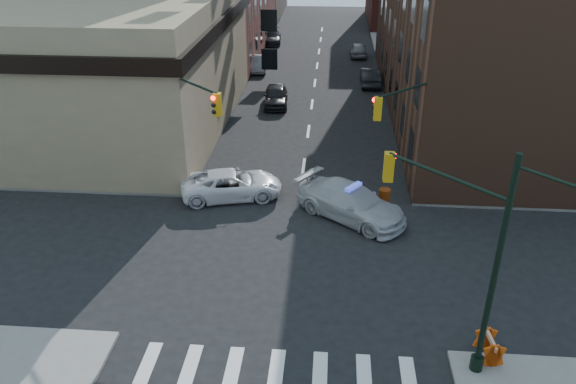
% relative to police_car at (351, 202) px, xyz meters
% --- Properties ---
extents(ground, '(140.00, 140.00, 0.00)m').
position_rel_police_car_xyz_m(ground, '(-2.72, -4.04, -0.86)').
color(ground, black).
rests_on(ground, ground).
extents(sidewalk_nw, '(34.00, 54.50, 0.15)m').
position_rel_police_car_xyz_m(sidewalk_nw, '(-25.72, 28.71, -0.79)').
color(sidewalk_nw, gray).
rests_on(sidewalk_nw, ground).
extents(sidewalk_ne, '(34.00, 54.50, 0.15)m').
position_rel_police_car_xyz_m(sidewalk_ne, '(20.28, 28.71, -0.79)').
color(sidewalk_ne, gray).
rests_on(sidewalk_ne, ground).
extents(bank_building, '(22.00, 22.00, 9.00)m').
position_rel_police_car_xyz_m(bank_building, '(-19.72, 12.46, 3.64)').
color(bank_building, '#948161').
rests_on(bank_building, ground).
extents(commercial_row_ne, '(14.00, 34.00, 14.00)m').
position_rel_police_car_xyz_m(commercial_row_ne, '(10.28, 18.46, 6.14)').
color(commercial_row_ne, '#533121').
rests_on(commercial_row_ne, ground).
extents(signal_pole_se, '(5.40, 5.27, 8.00)m').
position_rel_police_car_xyz_m(signal_pole_se, '(3.32, -9.57, 3.75)').
color(signal_pole_se, black).
rests_on(signal_pole_se, sidewalk_se).
extents(signal_pole_nw, '(3.58, 3.67, 8.00)m').
position_rel_police_car_xyz_m(signal_pole_nw, '(-8.57, 1.29, 3.48)').
color(signal_pole_nw, black).
rests_on(signal_pole_nw, sidewalk_nw).
extents(signal_pole_ne, '(3.67, 3.58, 8.00)m').
position_rel_police_car_xyz_m(signal_pole_ne, '(3.11, 1.31, 3.48)').
color(signal_pole_ne, black).
rests_on(signal_pole_ne, sidewalk_ne).
extents(tree_ne_near, '(3.00, 3.00, 4.85)m').
position_rel_police_car_xyz_m(tree_ne_near, '(4.78, 21.96, 2.63)').
color(tree_ne_near, black).
rests_on(tree_ne_near, sidewalk_ne).
extents(tree_ne_far, '(3.00, 3.00, 4.85)m').
position_rel_police_car_xyz_m(tree_ne_far, '(4.78, 29.96, 2.63)').
color(tree_ne_far, black).
rests_on(tree_ne_far, sidewalk_ne).
extents(police_car, '(6.21, 5.48, 1.72)m').
position_rel_police_car_xyz_m(police_car, '(0.00, 0.00, 0.00)').
color(police_car, '#B8B8BC').
rests_on(police_car, ground).
extents(pickup, '(5.86, 3.72, 1.51)m').
position_rel_police_car_xyz_m(pickup, '(-6.40, 1.76, -0.11)').
color(pickup, white).
rests_on(pickup, ground).
extents(parked_car_wnear, '(2.13, 4.65, 1.54)m').
position_rel_police_car_xyz_m(parked_car_wnear, '(-5.58, 17.52, -0.09)').
color(parked_car_wnear, black).
rests_on(parked_car_wnear, ground).
extents(parked_car_wfar, '(1.77, 4.32, 1.39)m').
position_rel_police_car_xyz_m(parked_car_wfar, '(-8.22, 27.64, -0.17)').
color(parked_car_wfar, gray).
rests_on(parked_car_wfar, ground).
extents(parked_car_wdeep, '(2.37, 5.02, 1.42)m').
position_rel_police_car_xyz_m(parked_car_wdeep, '(-8.22, 39.55, -0.15)').
color(parked_car_wdeep, black).
rests_on(parked_car_wdeep, ground).
extents(parked_car_enear, '(1.65, 4.60, 1.51)m').
position_rel_police_car_xyz_m(parked_car_enear, '(2.12, 23.79, -0.11)').
color(parked_car_enear, black).
rests_on(parked_car_enear, ground).
extents(parked_car_efar, '(1.66, 4.10, 1.40)m').
position_rel_police_car_xyz_m(parked_car_efar, '(1.44, 34.19, -0.16)').
color(parked_car_efar, '#909498').
rests_on(parked_car_efar, ground).
extents(pedestrian_a, '(0.75, 0.74, 1.74)m').
position_rel_police_car_xyz_m(pedestrian_a, '(-10.37, 4.03, 0.16)').
color(pedestrian_a, black).
rests_on(pedestrian_a, sidewalk_nw).
extents(pedestrian_b, '(1.08, 0.99, 1.80)m').
position_rel_police_car_xyz_m(pedestrian_b, '(-13.27, 1.96, 0.19)').
color(pedestrian_b, black).
rests_on(pedestrian_b, sidewalk_nw).
extents(pedestrian_c, '(1.17, 0.85, 1.84)m').
position_rel_police_car_xyz_m(pedestrian_c, '(-12.79, 5.69, 0.21)').
color(pedestrian_c, '#1F262F').
rests_on(pedestrian_c, sidewalk_nw).
extents(barrel_road, '(0.61, 0.61, 1.07)m').
position_rel_police_car_xyz_m(barrel_road, '(1.77, 1.17, -0.33)').
color(barrel_road, orange).
rests_on(barrel_road, ground).
extents(barrel_bank, '(0.62, 0.62, 1.02)m').
position_rel_police_car_xyz_m(barrel_bank, '(-5.97, 1.56, -0.35)').
color(barrel_bank, '#EE540B').
rests_on(barrel_bank, ground).
extents(barricade_se_a, '(0.68, 1.22, 0.88)m').
position_rel_police_car_xyz_m(barricade_se_a, '(4.61, -9.74, -0.27)').
color(barricade_se_a, '#EC3A0B').
rests_on(barricade_se_a, sidewalk_se).
extents(barricade_nw_a, '(1.33, 0.88, 0.92)m').
position_rel_police_car_xyz_m(barricade_nw_a, '(-10.81, 2.25, -0.25)').
color(barricade_nw_a, '#D04209').
rests_on(barricade_nw_a, sidewalk_nw).
extents(barricade_nw_b, '(1.27, 0.76, 0.90)m').
position_rel_police_car_xyz_m(barricade_nw_b, '(-12.17, 3.06, -0.26)').
color(barricade_nw_b, red).
rests_on(barricade_nw_b, sidewalk_nw).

